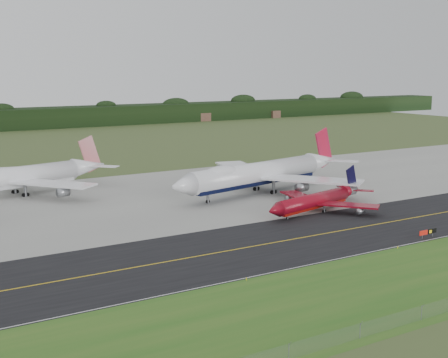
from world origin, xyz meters
TOP-DOWN VIEW (x-y plane):
  - ground at (0.00, 0.00)m, footprint 600.00×600.00m
  - grass_verge at (0.00, -35.00)m, footprint 400.00×30.00m
  - taxiway at (0.00, -4.00)m, footprint 400.00×32.00m
  - apron at (0.00, 51.00)m, footprint 400.00×78.00m
  - taxiway_centreline at (0.00, -4.00)m, footprint 400.00×0.40m
  - taxiway_edge_line at (0.00, -19.50)m, footprint 400.00×0.25m
  - horizon_treeline at (0.00, 273.76)m, footprint 700.00×25.00m
  - jet_ba_747 at (15.57, 40.66)m, footprint 67.90×55.37m
  - jet_red_737 at (14.44, 14.00)m, footprint 37.05×29.63m
  - jet_star_tail at (-45.47, 74.24)m, footprint 57.62×47.36m
  - taxiway_sign at (18.28, -18.00)m, footprint 5.21×0.26m
  - edge_marker_left at (-30.13, -20.50)m, footprint 0.16×0.16m
  - edge_marker_center at (6.49, -20.50)m, footprint 0.16×0.16m

SIDE VIEW (x-z plane):
  - ground at x=0.00m, z-range 0.00..0.00m
  - grass_verge at x=0.00m, z-range 0.00..0.01m
  - apron at x=0.00m, z-range 0.00..0.01m
  - taxiway at x=0.00m, z-range 0.00..0.02m
  - taxiway_centreline at x=0.00m, z-range 0.03..0.03m
  - taxiway_edge_line at x=0.00m, z-range 0.03..0.03m
  - edge_marker_left at x=-30.13m, z-range 0.00..0.50m
  - edge_marker_center at x=6.49m, z-range 0.00..0.50m
  - taxiway_sign at x=18.28m, z-range 0.36..2.09m
  - jet_red_737 at x=14.44m, z-range -2.26..7.85m
  - jet_star_tail at x=-45.47m, z-range -2.55..12.76m
  - horizon_treeline at x=0.00m, z-range -0.53..11.47m
  - jet_ba_747 at x=15.57m, z-range -2.74..14.44m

